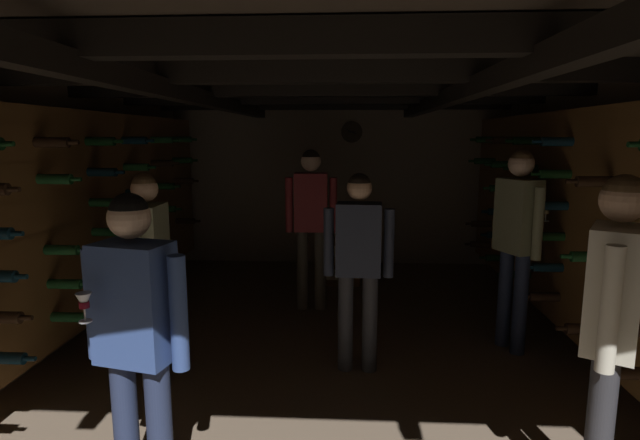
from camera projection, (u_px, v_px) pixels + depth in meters
name	position (u px, v px, depth m)	size (l,w,h in m)	color
ground_plane	(322.00, 356.00, 4.22)	(8.40, 8.40, 0.00)	#7A6651
room_shell	(324.00, 185.00, 4.24)	(4.72, 6.52, 2.41)	gray
wine_crate_stack	(339.00, 260.00, 6.29)	(0.52, 0.35, 0.60)	brown
display_bottle	(348.00, 225.00, 6.23)	(0.08, 0.08, 0.35)	#143819
person_host_center	(358.00, 255.00, 3.83)	(0.54, 0.24, 1.56)	#2D2D33
person_guest_near_right	(612.00, 315.00, 2.34)	(0.36, 0.48, 1.67)	#2D2D33
person_guest_mid_right	(517.00, 230.00, 4.20)	(0.42, 0.50, 1.73)	#232D4C
person_guest_mid_left	(149.00, 260.00, 3.63)	(0.23, 0.54, 1.58)	#4C473D
person_guest_near_left	(136.00, 328.00, 2.33)	(0.53, 0.33, 1.59)	#232D4C
person_guest_rear_center	(311.00, 214.00, 5.23)	(0.54, 0.33, 1.70)	#4C473D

